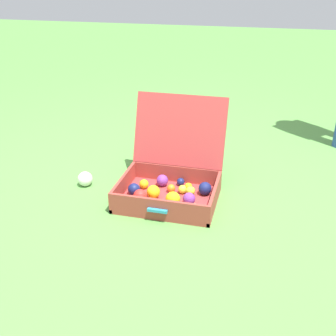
% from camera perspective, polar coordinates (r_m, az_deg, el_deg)
% --- Properties ---
extents(ground_plane, '(16.00, 16.00, 0.00)m').
position_cam_1_polar(ground_plane, '(2.40, 0.31, -5.29)').
color(ground_plane, '#569342').
extents(open_suitcase, '(0.57, 0.62, 0.55)m').
position_cam_1_polar(open_suitcase, '(2.46, 0.34, -1.43)').
color(open_suitcase, '#B23838').
rests_on(open_suitcase, ground).
extents(stray_ball_on_grass, '(0.09, 0.09, 0.09)m').
position_cam_1_polar(stray_ball_on_grass, '(2.65, -11.31, -1.47)').
color(stray_ball_on_grass, white).
rests_on(stray_ball_on_grass, ground).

